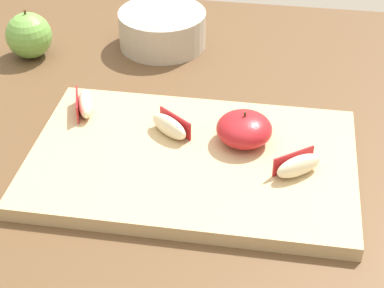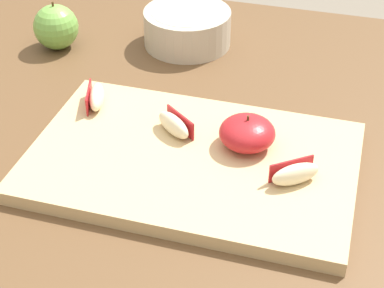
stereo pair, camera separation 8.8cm
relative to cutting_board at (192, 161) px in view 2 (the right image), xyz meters
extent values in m
cube|color=brown|center=(-0.07, 0.09, -0.03)|extent=(1.45, 0.96, 0.03)
cube|color=tan|center=(0.00, 0.00, 0.00)|extent=(0.46, 0.30, 0.02)
ellipsoid|color=#B21E23|center=(0.07, 0.04, 0.03)|extent=(0.08, 0.08, 0.04)
cylinder|color=#4C3319|center=(0.07, 0.04, 0.06)|extent=(0.00, 0.00, 0.01)
ellipsoid|color=beige|center=(-0.04, 0.04, 0.03)|extent=(0.07, 0.06, 0.03)
cube|color=#B21E23|center=(-0.03, 0.05, 0.03)|extent=(0.05, 0.04, 0.03)
ellipsoid|color=beige|center=(-0.18, 0.08, 0.03)|extent=(0.04, 0.07, 0.03)
cube|color=#B21E23|center=(-0.19, 0.08, 0.03)|extent=(0.02, 0.06, 0.03)
ellipsoid|color=beige|center=(0.15, -0.02, 0.03)|extent=(0.07, 0.06, 0.03)
cube|color=#B21E23|center=(0.14, -0.01, 0.03)|extent=(0.05, 0.04, 0.03)
sphere|color=#70AD47|center=(-0.34, 0.28, 0.03)|extent=(0.08, 0.08, 0.08)
cylinder|color=#4C3319|center=(-0.34, 0.28, 0.07)|extent=(0.00, 0.00, 0.01)
cylinder|color=#BCB29E|center=(-0.11, 0.36, 0.02)|extent=(0.16, 0.16, 0.07)
cylinder|color=white|center=(-0.11, 0.36, 0.03)|extent=(0.13, 0.13, 0.06)
camera|label=1|loc=(0.11, -0.70, 0.56)|focal=59.38mm
camera|label=2|loc=(0.20, -0.68, 0.56)|focal=59.38mm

